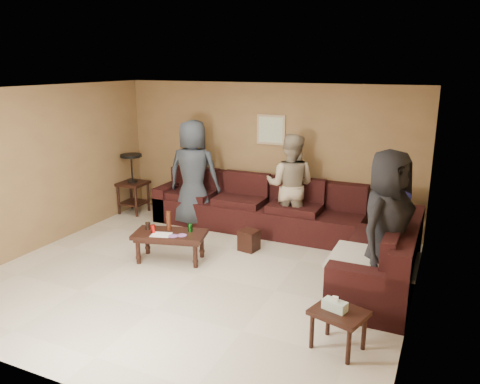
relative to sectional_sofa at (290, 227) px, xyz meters
The scene contains 10 objects.
room 2.18m from the sectional_sofa, 118.22° to the right, with size 5.60×5.50×2.50m.
sectional_sofa is the anchor object (origin of this frame).
coffee_table 1.90m from the sectional_sofa, 138.81° to the right, with size 1.14×0.78×0.72m.
end_table_left 3.37m from the sectional_sofa, behind, with size 0.52×0.52×1.15m.
side_table_right 2.77m from the sectional_sofa, 61.44° to the right, with size 0.62×0.55×0.57m.
waste_bin 0.69m from the sectional_sofa, 142.37° to the right, with size 0.27×0.27×0.32m, color black.
wall_art 1.82m from the sectional_sofa, 126.63° to the left, with size 0.52×0.04×0.52m.
person_left 2.03m from the sectional_sofa, behind, with size 0.92×0.60×1.89m, color #2D343F.
person_middle 0.75m from the sectional_sofa, 110.07° to the left, with size 0.84×0.65×1.73m, color gray.
person_right 2.06m from the sectional_sofa, 36.95° to the right, with size 0.92×0.60×1.88m, color black.
Camera 1 is at (2.99, -5.14, 2.81)m, focal length 35.00 mm.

